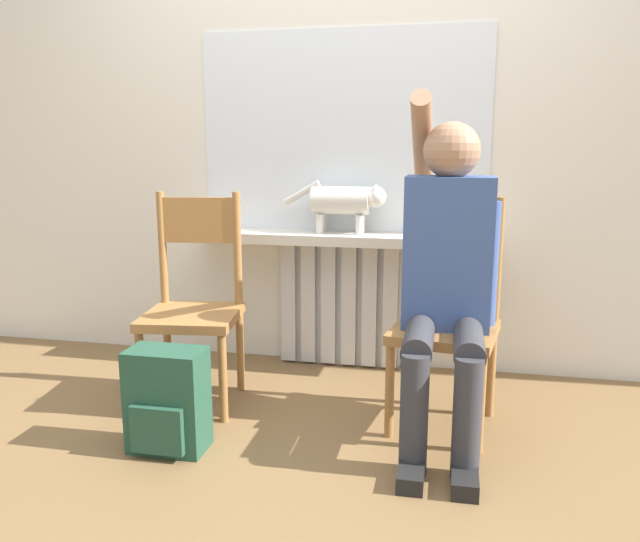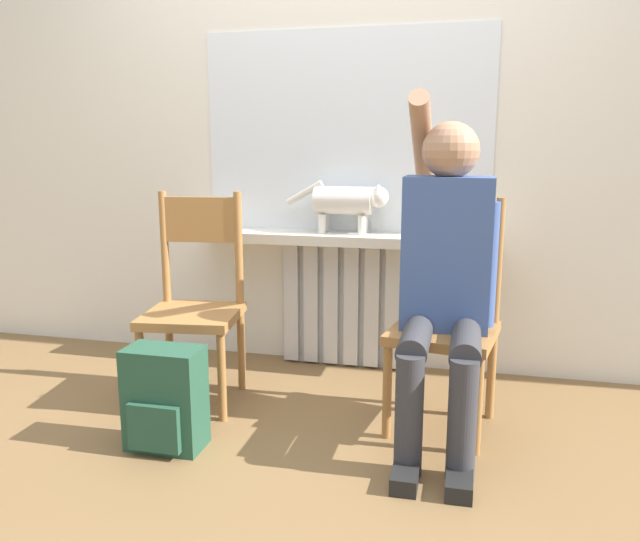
{
  "view_description": "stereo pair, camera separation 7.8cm",
  "coord_description": "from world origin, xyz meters",
  "px_view_note": "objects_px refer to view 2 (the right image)",
  "views": [
    {
      "loc": [
        0.55,
        -1.95,
        1.14
      ],
      "look_at": [
        0.0,
        0.66,
        0.6
      ],
      "focal_mm": 35.0,
      "sensor_mm": 36.0,
      "label": 1
    },
    {
      "loc": [
        0.63,
        -1.93,
        1.14
      ],
      "look_at": [
        0.0,
        0.66,
        0.6
      ],
      "focal_mm": 35.0,
      "sensor_mm": 36.0,
      "label": 2
    }
  ],
  "objects_px": {
    "person": "(445,268)",
    "backpack": "(165,400)",
    "chair_right": "(446,316)",
    "chair_left": "(195,300)",
    "cat": "(348,201)"
  },
  "relations": [
    {
      "from": "chair_right",
      "to": "person",
      "type": "relative_size",
      "value": 0.7
    },
    {
      "from": "person",
      "to": "backpack",
      "type": "height_order",
      "value": "person"
    },
    {
      "from": "chair_right",
      "to": "backpack",
      "type": "bearing_deg",
      "value": -145.68
    },
    {
      "from": "chair_left",
      "to": "backpack",
      "type": "xyz_separation_m",
      "value": [
        0.08,
        -0.47,
        -0.27
      ]
    },
    {
      "from": "person",
      "to": "chair_right",
      "type": "bearing_deg",
      "value": 86.28
    },
    {
      "from": "chair_left",
      "to": "person",
      "type": "height_order",
      "value": "person"
    },
    {
      "from": "backpack",
      "to": "person",
      "type": "bearing_deg",
      "value": 19.57
    },
    {
      "from": "cat",
      "to": "backpack",
      "type": "distance_m",
      "value": 1.32
    },
    {
      "from": "person",
      "to": "chair_left",
      "type": "bearing_deg",
      "value": 174.22
    },
    {
      "from": "person",
      "to": "backpack",
      "type": "bearing_deg",
      "value": -160.43
    },
    {
      "from": "person",
      "to": "cat",
      "type": "height_order",
      "value": "person"
    },
    {
      "from": "chair_right",
      "to": "backpack",
      "type": "distance_m",
      "value": 1.15
    },
    {
      "from": "person",
      "to": "backpack",
      "type": "relative_size",
      "value": 3.4
    },
    {
      "from": "chair_right",
      "to": "person",
      "type": "distance_m",
      "value": 0.25
    },
    {
      "from": "chair_left",
      "to": "backpack",
      "type": "relative_size",
      "value": 2.37
    }
  ]
}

